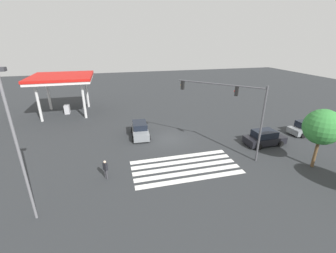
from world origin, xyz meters
TOP-DOWN VIEW (x-y plane):
  - ground_plane at (0.00, 0.00)m, footprint 111.05×111.05m
  - crosswalk_markings at (0.00, -6.14)m, footprint 9.40×4.40m
  - traffic_signal_mast at (4.97, -4.97)m, footprint 5.96×5.96m
  - car_0 at (9.66, -3.88)m, footprint 4.33×2.20m
  - car_1 at (16.35, -2.65)m, footprint 4.28×2.15m
  - car_2 at (-2.92, 1.72)m, footprint 2.18×4.38m
  - gas_station_canopy at (-12.44, 12.90)m, footprint 8.37×8.37m
  - pedestrian at (-6.79, -6.16)m, footprint 0.40×0.41m
  - street_light_pole_a at (-11.13, -9.48)m, footprint 0.80×0.36m
  - tree_corner_b at (10.97, -8.89)m, footprint 3.00×3.00m

SIDE VIEW (x-z plane):
  - ground_plane at x=0.00m, z-range 0.00..0.00m
  - crosswalk_markings at x=0.00m, z-range 0.00..0.01m
  - car_1 at x=16.35m, z-range -0.05..1.53m
  - car_0 at x=9.66m, z-range -0.06..1.54m
  - car_2 at x=-2.92m, z-range -0.05..1.56m
  - pedestrian at x=-6.79m, z-range 0.09..1.74m
  - tree_corner_b at x=10.97m, z-range 1.14..6.44m
  - traffic_signal_mast at x=4.97m, z-range 1.60..8.63m
  - gas_station_canopy at x=-12.44m, z-range 2.28..8.01m
  - street_light_pole_a at x=-11.13m, z-range 0.82..10.18m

